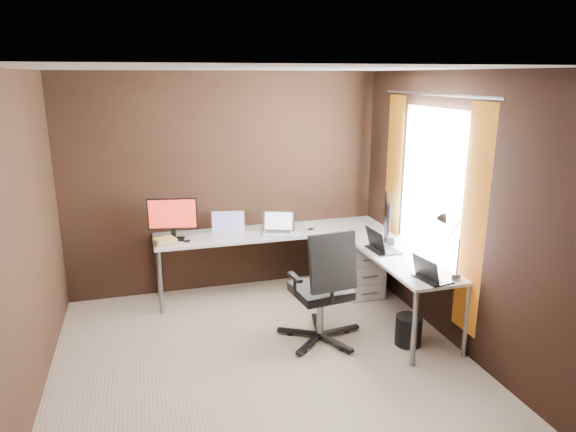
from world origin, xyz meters
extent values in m
cube|color=#C2AA97|center=(0.00, 0.00, 0.00)|extent=(3.60, 3.60, 0.00)
cube|color=white|center=(0.00, 0.00, 2.50)|extent=(3.60, 3.60, 0.00)
cube|color=black|center=(0.00, 1.80, 1.25)|extent=(3.60, 0.00, 2.50)
cube|color=black|center=(0.00, -1.80, 1.25)|extent=(3.60, 0.00, 2.50)
cube|color=black|center=(-1.80, 0.00, 1.25)|extent=(0.00, 3.60, 2.50)
cube|color=black|center=(1.80, 0.00, 1.25)|extent=(0.00, 3.60, 2.50)
cube|color=white|center=(1.79, 0.35, 1.45)|extent=(0.00, 1.00, 1.30)
cube|color=orange|center=(1.75, -0.38, 1.25)|extent=(0.01, 0.35, 2.00)
cube|color=orange|center=(1.75, 1.07, 1.25)|extent=(0.01, 0.35, 2.00)
cylinder|color=slate|center=(1.75, 0.35, 2.28)|extent=(0.02, 1.90, 0.02)
cube|color=white|center=(0.48, 1.50, 0.71)|extent=(2.65, 0.60, 0.03)
cube|color=white|center=(1.50, 0.38, 0.71)|extent=(0.60, 1.65, 0.03)
cylinder|color=slate|center=(-0.81, 1.24, 0.35)|extent=(0.05, 0.05, 0.70)
cylinder|color=slate|center=(-0.81, 1.76, 0.35)|extent=(0.05, 0.05, 0.70)
cylinder|color=slate|center=(1.24, -0.41, 0.35)|extent=(0.05, 0.05, 0.70)
cylinder|color=slate|center=(1.76, -0.41, 0.35)|extent=(0.05, 0.05, 0.70)
cylinder|color=slate|center=(1.76, 1.76, 0.35)|extent=(0.05, 0.05, 0.70)
cube|color=white|center=(1.43, 1.15, 0.30)|extent=(0.42, 0.50, 0.60)
cube|color=black|center=(-0.63, 1.48, 0.74)|extent=(0.25, 0.19, 0.01)
cube|color=black|center=(-0.63, 1.50, 0.80)|extent=(0.06, 0.04, 0.11)
cube|color=black|center=(-0.63, 1.50, 1.02)|extent=(0.52, 0.12, 0.34)
cube|color=red|center=(-0.63, 1.49, 1.02)|extent=(0.49, 0.09, 0.31)
cube|color=black|center=(1.55, 0.76, 0.74)|extent=(0.23, 0.27, 0.01)
cube|color=black|center=(1.53, 0.77, 0.80)|extent=(0.05, 0.06, 0.10)
cube|color=black|center=(1.53, 0.77, 1.04)|extent=(0.27, 0.56, 0.37)
cube|color=#1C41B4|center=(1.55, 0.77, 1.04)|extent=(0.24, 0.52, 0.34)
cube|color=white|center=(-0.03, 1.49, 0.74)|extent=(0.41, 0.32, 0.02)
cube|color=white|center=(-0.02, 1.59, 0.86)|extent=(0.37, 0.13, 0.23)
cube|color=#60508C|center=(-0.02, 1.58, 0.86)|extent=(0.33, 0.11, 0.20)
cube|color=silver|center=(0.51, 1.37, 0.74)|extent=(0.42, 0.35, 0.02)
cube|color=silver|center=(0.54, 1.46, 0.86)|extent=(0.36, 0.18, 0.22)
cube|color=silver|center=(0.54, 1.46, 0.86)|extent=(0.31, 0.16, 0.19)
cube|color=black|center=(1.39, 0.53, 0.74)|extent=(0.26, 0.36, 0.02)
cube|color=black|center=(1.30, 0.52, 0.85)|extent=(0.08, 0.35, 0.22)
cube|color=#1B2A37|center=(1.30, 0.52, 0.85)|extent=(0.07, 0.31, 0.19)
cube|color=black|center=(1.46, -0.28, 0.74)|extent=(0.27, 0.35, 0.02)
cube|color=black|center=(1.38, -0.30, 0.84)|extent=(0.11, 0.32, 0.20)
cube|color=#C65284|center=(1.38, -0.29, 0.84)|extent=(0.09, 0.28, 0.17)
cube|color=tan|center=(-0.73, 1.34, 0.74)|extent=(0.26, 0.22, 0.02)
cube|color=gold|center=(-0.73, 1.34, 0.76)|extent=(0.24, 0.21, 0.02)
cube|color=beige|center=(-0.73, 1.34, 0.78)|extent=(0.26, 0.23, 0.02)
cube|color=gold|center=(-0.73, 1.34, 0.80)|extent=(0.24, 0.22, 0.01)
ellipsoid|color=black|center=(-0.50, 1.35, 0.75)|extent=(0.09, 0.07, 0.03)
ellipsoid|color=black|center=(0.92, 1.41, 0.75)|extent=(0.09, 0.08, 0.03)
cylinder|color=slate|center=(1.65, -0.35, 0.76)|extent=(0.08, 0.08, 0.06)
cylinder|color=slate|center=(1.65, -0.35, 0.95)|extent=(0.02, 0.02, 0.32)
cylinder|color=slate|center=(1.60, -0.32, 1.17)|extent=(0.02, 0.17, 0.24)
cone|color=slate|center=(1.55, -0.25, 1.25)|extent=(0.10, 0.13, 0.13)
cylinder|color=slate|center=(0.62, 0.26, 0.26)|extent=(0.06, 0.06, 0.40)
cube|color=black|center=(0.62, 0.26, 0.49)|extent=(0.54, 0.54, 0.08)
cube|color=black|center=(0.65, 0.03, 0.86)|extent=(0.45, 0.18, 0.53)
cylinder|color=black|center=(1.38, -0.07, 0.14)|extent=(0.30, 0.30, 0.28)
camera|label=1|loc=(-0.91, -3.93, 2.45)|focal=32.00mm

